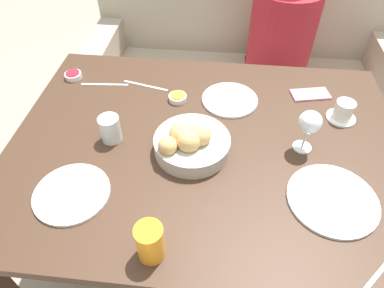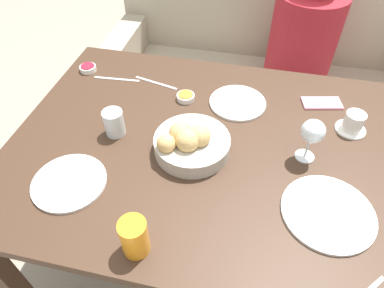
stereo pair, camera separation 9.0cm
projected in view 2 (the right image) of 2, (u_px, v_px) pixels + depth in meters
ground_plane at (202, 250)px, 1.74m from camera, size 10.00×10.00×0.00m
dining_table at (206, 162)px, 1.25m from camera, size 1.37×1.02×0.78m
couch at (258, 80)px, 2.23m from camera, size 1.82×0.70×0.88m
seated_person at (294, 73)px, 1.97m from camera, size 0.35×0.46×1.18m
bread_basket at (190, 142)px, 1.13m from camera, size 0.25×0.25×0.12m
plate_near_left at (69, 182)px, 1.06m from camera, size 0.23×0.23×0.01m
plate_near_right at (328, 213)px, 0.98m from camera, size 0.27×0.27×0.01m
plate_far_center at (238, 103)px, 1.33m from camera, size 0.22×0.22×0.01m
juice_glass at (134, 237)px, 0.87m from camera, size 0.07×0.07×0.12m
water_tumbler at (114, 123)px, 1.19m from camera, size 0.07×0.07×0.09m
wine_glass at (313, 132)px, 1.06m from camera, size 0.08×0.08×0.16m
coffee_cup at (353, 123)px, 1.21m from camera, size 0.11×0.11×0.07m
jam_bowl_berry at (88, 68)px, 1.49m from camera, size 0.07×0.07×0.03m
jam_bowl_honey at (186, 97)px, 1.35m from camera, size 0.07×0.07×0.03m
fork_silver at (117, 79)px, 1.45m from camera, size 0.20×0.03×0.00m
knife_silver at (156, 83)px, 1.43m from camera, size 0.19×0.06×0.00m
cell_phone at (322, 103)px, 1.33m from camera, size 0.16×0.11×0.01m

